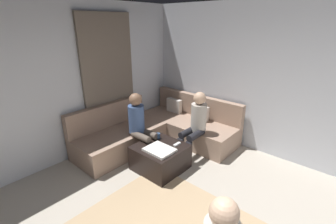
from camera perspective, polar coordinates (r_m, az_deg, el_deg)
name	(u,v)px	position (r m, az deg, el deg)	size (l,w,h in m)	color
wall_back	(295,86)	(4.43, 28.29, 5.61)	(6.00, 0.12, 2.70)	silver
wall_left	(34,90)	(4.19, -29.53, 4.64)	(0.12, 6.00, 2.70)	silver
curtain_panel	(109,82)	(4.70, -13.98, 6.99)	(0.06, 1.10, 2.50)	#726659
sectional_couch	(159,130)	(4.82, -2.08, -4.27)	(2.10, 2.55, 0.87)	#9E7F6B
ottoman	(160,157)	(4.03, -1.88, -10.84)	(0.76, 0.76, 0.42)	black
folded_blanket	(160,150)	(3.78, -2.06, -9.13)	(0.44, 0.36, 0.04)	white
coffee_mug	(158,136)	(4.15, -2.44, -5.77)	(0.08, 0.08, 0.10)	#334C72
game_remote	(177,144)	(3.96, 2.20, -7.76)	(0.05, 0.15, 0.02)	white
person_on_couch_back	(195,123)	(4.23, 6.64, -2.57)	(0.30, 0.60, 1.20)	black
person_on_couch_side	(140,124)	(4.17, -6.70, -2.93)	(0.60, 0.30, 1.20)	brown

